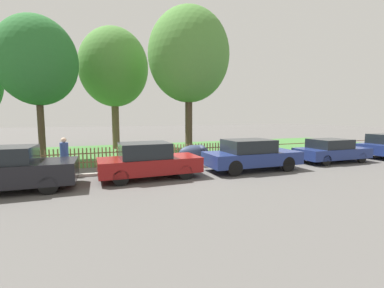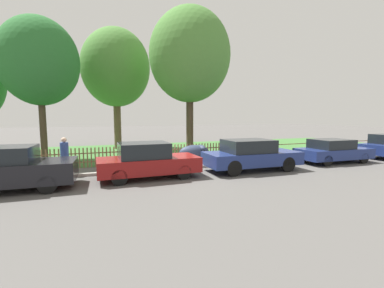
{
  "view_description": "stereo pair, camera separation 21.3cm",
  "coord_description": "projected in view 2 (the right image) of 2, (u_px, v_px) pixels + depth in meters",
  "views": [
    {
      "loc": [
        -3.51,
        -11.14,
        2.44
      ],
      "look_at": [
        1.11,
        0.72,
        1.1
      ],
      "focal_mm": 24.0,
      "sensor_mm": 36.0,
      "label": 1
    },
    {
      "loc": [
        -3.31,
        -11.21,
        2.44
      ],
      "look_at": [
        1.11,
        0.72,
        1.1
      ],
      "focal_mm": 24.0,
      "sensor_mm": 36.0,
      "label": 2
    }
  ],
  "objects": [
    {
      "name": "covered_motorcycle",
      "position": [
        195.0,
        152.0,
        13.41
      ],
      "size": [
        1.84,
        0.89,
        0.99
      ],
      "rotation": [
        0.0,
        0.0,
        -0.02
      ],
      "color": "black",
      "rests_on": "ground"
    },
    {
      "name": "parked_car_black_saloon",
      "position": [
        7.0,
        169.0,
        8.45
      ],
      "size": [
        4.12,
        1.87,
        1.48
      ],
      "rotation": [
        0.0,
        0.0,
        -0.03
      ],
      "color": "black",
      "rests_on": "ground"
    },
    {
      "name": "ground_plane",
      "position": [
        175.0,
        170.0,
        11.86
      ],
      "size": [
        120.0,
        120.0,
        0.0
      ],
      "primitive_type": "plane",
      "color": "#565451"
    },
    {
      "name": "parked_car_navy_estate",
      "position": [
        147.0,
        161.0,
        10.24
      ],
      "size": [
        3.98,
        1.75,
        1.43
      ],
      "rotation": [
        0.0,
        0.0,
        0.01
      ],
      "color": "maroon",
      "rests_on": "ground"
    },
    {
      "name": "tree_far_left",
      "position": [
        190.0,
        56.0,
        16.22
      ],
      "size": [
        5.13,
        5.13,
        9.27
      ],
      "color": "#473828",
      "rests_on": "ground"
    },
    {
      "name": "tree_mid_park",
      "position": [
        116.0,
        68.0,
        19.34
      ],
      "size": [
        5.08,
        5.08,
        9.07
      ],
      "color": "brown",
      "rests_on": "ground"
    },
    {
      "name": "grass_strip",
      "position": [
        147.0,
        151.0,
        18.5
      ],
      "size": [
        40.96,
        10.16,
        0.01
      ],
      "primitive_type": "cube",
      "color": "#3D7033",
      "rests_on": "ground"
    },
    {
      "name": "park_fence",
      "position": [
        164.0,
        154.0,
        13.72
      ],
      "size": [
        40.96,
        0.05,
        0.97
      ],
      "color": "olive",
      "rests_on": "ground"
    },
    {
      "name": "tree_behind_motorcycle",
      "position": [
        39.0,
        62.0,
        13.71
      ],
      "size": [
        4.06,
        4.06,
        7.74
      ],
      "color": "#473828",
      "rests_on": "ground"
    },
    {
      "name": "pedestrian_near_fence",
      "position": [
        65.0,
        154.0,
        10.66
      ],
      "size": [
        0.33,
        0.37,
        1.6
      ],
      "rotation": [
        0.0,
        0.0,
        4.74
      ],
      "color": "black",
      "rests_on": "ground"
    },
    {
      "name": "parked_car_red_compact",
      "position": [
        251.0,
        155.0,
        11.68
      ],
      "size": [
        4.39,
        1.85,
        1.43
      ],
      "rotation": [
        0.0,
        0.0,
        -0.02
      ],
      "color": "navy",
      "rests_on": "ground"
    },
    {
      "name": "parked_car_white_van",
      "position": [
        333.0,
        151.0,
        13.76
      ],
      "size": [
        4.04,
        1.79,
        1.26
      ],
      "rotation": [
        0.0,
        0.0,
        -0.02
      ],
      "color": "navy",
      "rests_on": "ground"
    },
    {
      "name": "kerb_stone",
      "position": [
        174.0,
        168.0,
        11.94
      ],
      "size": [
        40.96,
        0.2,
        0.12
      ],
      "primitive_type": "cube",
      "color": "#B2ADA3",
      "rests_on": "ground"
    }
  ]
}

